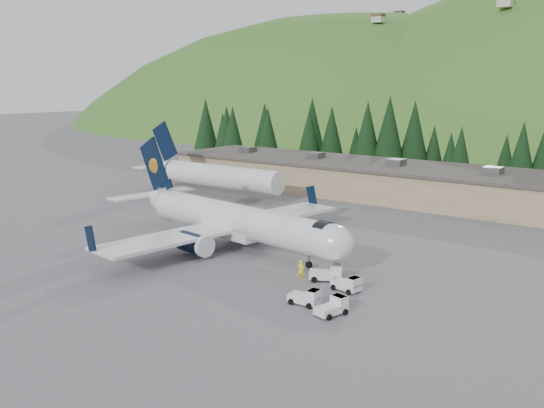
{
  "coord_description": "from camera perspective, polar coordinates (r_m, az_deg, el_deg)",
  "views": [
    {
      "loc": [
        41.53,
        -48.56,
        17.71
      ],
      "look_at": [
        0.0,
        6.0,
        4.0
      ],
      "focal_mm": 40.0,
      "sensor_mm": 36.0,
      "label": 1
    }
  ],
  "objects": [
    {
      "name": "tree_line",
      "position": [
        119.96,
        12.53,
        6.15
      ],
      "size": [
        113.21,
        16.3,
        14.27
      ],
      "color": "black",
      "rests_on": "ground"
    },
    {
      "name": "second_airliner",
      "position": [
        97.99,
        -5.95,
        2.8
      ],
      "size": [
        27.5,
        11.0,
        10.05
      ],
      "color": "white",
      "rests_on": "ground"
    },
    {
      "name": "airliner",
      "position": [
        66.29,
        -3.75,
        -1.54
      ],
      "size": [
        33.9,
        31.91,
        11.25
      ],
      "rotation": [
        0.0,
        0.0,
        -0.13
      ],
      "color": "white",
      "rests_on": "ground"
    },
    {
      "name": "baggage_tug_d",
      "position": [
        55.78,
        5.35,
        -6.5
      ],
      "size": [
        3.27,
        2.76,
        1.56
      ],
      "rotation": [
        0.0,
        0.0,
        0.5
      ],
      "color": "white",
      "rests_on": "ground"
    },
    {
      "name": "baggage_tug_c",
      "position": [
        48.03,
        5.8,
        -9.59
      ],
      "size": [
        2.08,
        2.85,
        1.39
      ],
      "rotation": [
        0.0,
        0.0,
        1.32
      ],
      "color": "white",
      "rests_on": "ground"
    },
    {
      "name": "ground",
      "position": [
        66.31,
        -3.15,
        -4.2
      ],
      "size": [
        600.0,
        600.0,
        0.0
      ],
      "primitive_type": "plane",
      "color": "slate"
    },
    {
      "name": "baggage_tug_a",
      "position": [
        49.81,
        3.31,
        -8.78
      ],
      "size": [
        2.65,
        1.67,
        1.38
      ],
      "rotation": [
        0.0,
        0.0,
        0.04
      ],
      "color": "white",
      "rests_on": "ground"
    },
    {
      "name": "ramp_worker",
      "position": [
        55.76,
        2.72,
        -6.22
      ],
      "size": [
        0.75,
        0.57,
        1.86
      ],
      "primitive_type": "imported",
      "rotation": [
        0.0,
        0.0,
        3.34
      ],
      "color": "yellow",
      "rests_on": "ground"
    },
    {
      "name": "terminal_building",
      "position": [
        99.43,
        8.91,
        2.44
      ],
      "size": [
        71.0,
        17.0,
        6.1
      ],
      "color": "#8B7858",
      "rests_on": "ground"
    },
    {
      "name": "baggage_tug_b",
      "position": [
        53.22,
        7.19,
        -7.52
      ],
      "size": [
        2.76,
        1.91,
        1.38
      ],
      "rotation": [
        0.0,
        0.0,
        -0.17
      ],
      "color": "white",
      "rests_on": "ground"
    }
  ]
}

